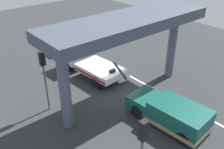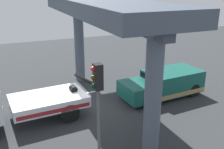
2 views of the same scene
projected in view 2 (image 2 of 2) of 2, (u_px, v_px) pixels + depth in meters
The scene contains 7 objects.
ground_plane at pixel (93, 110), 14.97m from camera, with size 60.00×40.00×0.10m, color #2D3033.
lane_stripe_west at pixel (160, 81), 19.20m from camera, with size 2.60×0.16×0.01m, color silver.
lane_stripe_mid at pixel (81, 94), 16.97m from camera, with size 2.60×0.16×0.01m, color silver.
tow_truck_white at pixel (9, 103), 12.89m from camera, with size 7.32×2.82×2.46m.
towed_van_green at pixel (165, 84), 16.47m from camera, with size 5.34×2.55×1.58m.
overpass_structure at pixel (105, 15), 13.52m from camera, with size 3.60×11.89×5.96m.
traffic_light_far at pixel (98, 96), 8.95m from camera, with size 0.39×0.32×4.27m.
Camera 2 is at (4.31, 12.81, 6.78)m, focal length 42.25 mm.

